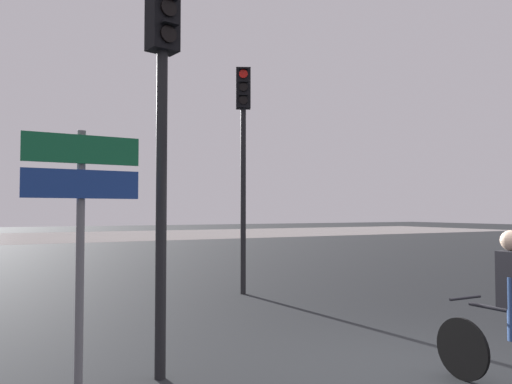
# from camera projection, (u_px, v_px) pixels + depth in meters

# --- Properties ---
(ground_plane) EXTENTS (120.00, 120.00, 0.00)m
(ground_plane) POSITION_uv_depth(u_px,v_px,m) (428.00, 376.00, 5.45)
(ground_plane) COLOR black
(water_strip) EXTENTS (80.00, 16.00, 0.01)m
(water_strip) POSITION_uv_depth(u_px,v_px,m) (61.00, 237.00, 35.49)
(water_strip) COLOR #9E937F
(water_strip) RESTS_ON ground
(traffic_light_center) EXTENTS (0.39, 0.41, 4.98)m
(traffic_light_center) POSITION_uv_depth(u_px,v_px,m) (243.00, 138.00, 11.02)
(traffic_light_center) COLOR black
(traffic_light_center) RESTS_ON ground
(traffic_light_near_left) EXTENTS (0.36, 0.38, 4.47)m
(traffic_light_near_left) POSITION_uv_depth(u_px,v_px,m) (162.00, 93.00, 5.49)
(traffic_light_near_left) COLOR black
(traffic_light_near_left) RESTS_ON ground
(direction_sign_post) EXTENTS (1.10, 0.12, 2.60)m
(direction_sign_post) POSITION_uv_depth(u_px,v_px,m) (81.00, 212.00, 4.86)
(direction_sign_post) COLOR slate
(direction_sign_post) RESTS_ON ground
(cyclist) EXTENTS (0.46, 1.71, 1.62)m
(cyclist) POSITION_uv_depth(u_px,v_px,m) (512.00, 313.00, 4.84)
(cyclist) COLOR black
(cyclist) RESTS_ON ground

